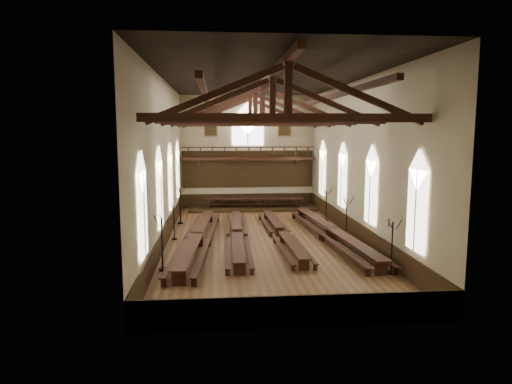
% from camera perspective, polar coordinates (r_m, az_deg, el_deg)
% --- Properties ---
extents(ground, '(26.00, 26.00, 0.00)m').
position_cam_1_polar(ground, '(29.01, 0.77, -6.06)').
color(ground, brown).
rests_on(ground, ground).
extents(room_walls, '(26.00, 26.00, 26.00)m').
position_cam_1_polar(room_walls, '(28.18, 0.79, 6.80)').
color(room_walls, '#BBAF8E').
rests_on(room_walls, ground).
extents(wainscot_band, '(12.00, 26.00, 1.20)m').
position_cam_1_polar(wainscot_band, '(28.87, 0.77, -4.91)').
color(wainscot_band, '#311E0E').
rests_on(wainscot_band, ground).
extents(side_windows, '(11.85, 19.80, 4.50)m').
position_cam_1_polar(side_windows, '(28.36, 0.78, 1.30)').
color(side_windows, white).
rests_on(side_windows, room_walls).
extents(end_window, '(2.80, 0.12, 3.80)m').
position_cam_1_polar(end_window, '(41.03, -1.04, 8.15)').
color(end_window, white).
rests_on(end_window, room_walls).
extents(minstrels_gallery, '(11.80, 1.24, 3.70)m').
position_cam_1_polar(minstrels_gallery, '(40.90, -1.00, 3.50)').
color(minstrels_gallery, '#331810').
rests_on(minstrels_gallery, room_walls).
extents(portraits, '(7.75, 0.09, 1.45)m').
position_cam_1_polar(portraits, '(41.03, -1.04, 7.98)').
color(portraits, brown).
rests_on(portraits, room_walls).
extents(roof_trusses, '(11.70, 25.70, 2.80)m').
position_cam_1_polar(roof_trusses, '(28.21, 0.80, 10.37)').
color(roof_trusses, '#331810').
rests_on(roof_trusses, room_walls).
extents(refectory_row_a, '(2.23, 15.17, 0.82)m').
position_cam_1_polar(refectory_row_a, '(27.72, -7.31, -5.50)').
color(refectory_row_a, '#331810').
rests_on(refectory_row_a, ground).
extents(refectory_row_b, '(1.62, 14.05, 0.71)m').
position_cam_1_polar(refectory_row_b, '(28.56, -2.36, -5.22)').
color(refectory_row_b, '#331810').
rests_on(refectory_row_b, ground).
extents(refectory_row_c, '(1.54, 13.75, 0.68)m').
position_cam_1_polar(refectory_row_c, '(29.13, 3.22, -5.02)').
color(refectory_row_c, '#331810').
rests_on(refectory_row_c, ground).
extents(refectory_row_d, '(2.26, 15.19, 0.82)m').
position_cam_1_polar(refectory_row_d, '(29.28, 9.48, -4.84)').
color(refectory_row_d, '#331810').
rests_on(refectory_row_d, ground).
extents(dais, '(11.40, 2.94, 0.20)m').
position_cam_1_polar(dais, '(40.15, -0.20, -2.06)').
color(dais, '#311E0E').
rests_on(dais, ground).
extents(high_table, '(8.64, 1.38, 0.81)m').
position_cam_1_polar(high_table, '(40.03, -0.20, -0.95)').
color(high_table, '#331810').
rests_on(high_table, dais).
extents(high_chairs, '(7.71, 0.52, 1.08)m').
position_cam_1_polar(high_chairs, '(40.87, -0.30, -0.90)').
color(high_chairs, '#331810').
rests_on(high_chairs, dais).
extents(candelabrum_left_near, '(0.84, 0.83, 2.83)m').
position_cam_1_polar(candelabrum_left_near, '(23.19, -11.63, -7.56)').
color(candelabrum_left_near, black).
rests_on(candelabrum_left_near, ground).
extents(candelabrum_left_mid, '(0.73, 0.71, 2.43)m').
position_cam_1_polar(candelabrum_left_mid, '(29.52, -10.18, -4.48)').
color(candelabrum_left_mid, black).
rests_on(candelabrum_left_mid, ground).
extents(candelabrum_left_far, '(0.79, 0.88, 2.87)m').
position_cam_1_polar(candelabrum_left_far, '(34.37, -9.45, -2.51)').
color(candelabrum_left_far, black).
rests_on(candelabrum_left_far, ground).
extents(candelabrum_right_near, '(0.79, 0.82, 2.72)m').
position_cam_1_polar(candelabrum_right_near, '(23.18, 16.58, -7.82)').
color(candelabrum_right_near, black).
rests_on(candelabrum_right_near, ground).
extents(candelabrum_right_mid, '(0.80, 0.78, 2.67)m').
position_cam_1_polar(candelabrum_right_mid, '(30.29, 11.22, -4.05)').
color(candelabrum_right_mid, black).
rests_on(candelabrum_right_mid, ground).
extents(candelabrum_right_far, '(0.72, 0.76, 2.51)m').
position_cam_1_polar(candelabrum_right_far, '(35.49, 8.76, -2.35)').
color(candelabrum_right_far, black).
rests_on(candelabrum_right_far, ground).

